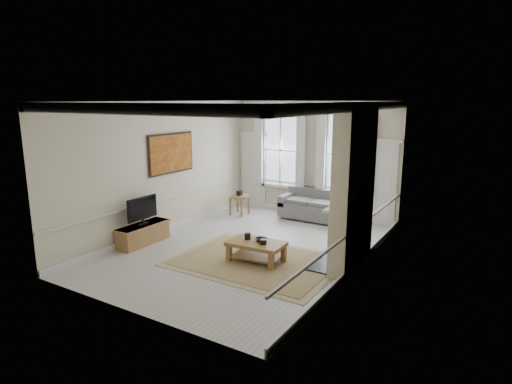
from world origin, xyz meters
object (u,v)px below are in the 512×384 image
Objects in this scene: side_table at (239,199)px; coffee_table at (256,245)px; sofa at (313,207)px; tv_stand at (143,234)px.

side_table is 0.51× the size of coffee_table.
sofa is at bearing 91.12° from coffee_table.
coffee_table is at bearing 8.12° from tv_stand.
coffee_table is (2.45, -3.03, -0.11)m from side_table.
side_table is at bearing -161.59° from sofa.
sofa reaches higher than tv_stand.
sofa is at bearing 18.41° from side_table.
tv_stand is (-0.51, -3.45, -0.24)m from side_table.
tv_stand is at bearing -98.34° from side_table.
side_table is 3.90m from coffee_table.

